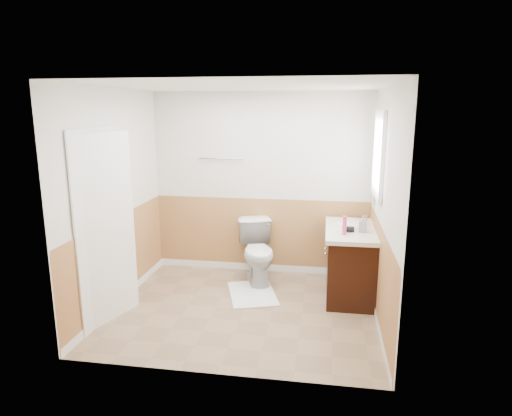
% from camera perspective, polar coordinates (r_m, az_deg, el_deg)
% --- Properties ---
extents(floor, '(3.00, 3.00, 0.00)m').
position_cam_1_polar(floor, '(5.25, -1.55, -12.90)').
color(floor, '#8C7051').
rests_on(floor, ground).
extents(ceiling, '(3.00, 3.00, 0.00)m').
position_cam_1_polar(ceiling, '(4.75, -1.73, 15.48)').
color(ceiling, white).
rests_on(ceiling, floor).
extents(wall_back, '(3.00, 0.00, 3.00)m').
position_cam_1_polar(wall_back, '(6.11, 0.63, 3.08)').
color(wall_back, silver).
rests_on(wall_back, floor).
extents(wall_front, '(3.00, 0.00, 3.00)m').
position_cam_1_polar(wall_front, '(3.62, -5.46, -3.71)').
color(wall_front, silver).
rests_on(wall_front, floor).
extents(wall_left, '(0.00, 3.00, 3.00)m').
position_cam_1_polar(wall_left, '(5.33, -17.69, 1.06)').
color(wall_left, silver).
rests_on(wall_left, floor).
extents(wall_right, '(0.00, 3.00, 3.00)m').
position_cam_1_polar(wall_right, '(4.81, 16.22, -0.06)').
color(wall_right, silver).
rests_on(wall_right, floor).
extents(wainscot_back, '(3.00, 0.00, 3.00)m').
position_cam_1_polar(wainscot_back, '(6.27, 0.60, -3.72)').
color(wainscot_back, '#B77C49').
rests_on(wainscot_back, floor).
extents(wainscot_front, '(3.00, 0.00, 3.00)m').
position_cam_1_polar(wainscot_front, '(3.91, -5.18, -14.28)').
color(wainscot_front, '#B77C49').
rests_on(wainscot_front, floor).
extents(wainscot_left, '(0.00, 2.60, 2.60)m').
position_cam_1_polar(wainscot_left, '(5.52, -17.06, -6.59)').
color(wainscot_left, '#B77C49').
rests_on(wainscot_left, floor).
extents(wainscot_right, '(0.00, 2.60, 2.60)m').
position_cam_1_polar(wainscot_right, '(5.02, 15.56, -8.44)').
color(wainscot_right, '#B77C49').
rests_on(wainscot_right, floor).
extents(toilet, '(0.67, 0.89, 0.81)m').
position_cam_1_polar(toilet, '(5.91, 0.26, -5.70)').
color(toilet, silver).
rests_on(toilet, floor).
extents(bath_mat, '(0.77, 0.93, 0.02)m').
position_cam_1_polar(bath_mat, '(5.63, -0.48, -10.99)').
color(bath_mat, white).
rests_on(bath_mat, floor).
extents(vanity_cabinet, '(0.55, 1.10, 0.80)m').
position_cam_1_polar(vanity_cabinet, '(5.62, 12.00, -7.03)').
color(vanity_cabinet, black).
rests_on(vanity_cabinet, floor).
extents(vanity_knob_left, '(0.03, 0.03, 0.03)m').
position_cam_1_polar(vanity_knob_left, '(5.47, 8.96, -5.81)').
color(vanity_knob_left, silver).
rests_on(vanity_knob_left, vanity_cabinet).
extents(vanity_knob_right, '(0.03, 0.03, 0.03)m').
position_cam_1_polar(vanity_knob_right, '(5.66, 8.98, -5.17)').
color(vanity_knob_right, white).
rests_on(vanity_knob_right, vanity_cabinet).
extents(countertop, '(0.60, 1.15, 0.05)m').
position_cam_1_polar(countertop, '(5.49, 12.10, -2.85)').
color(countertop, white).
rests_on(countertop, vanity_cabinet).
extents(sink_basin, '(0.36, 0.36, 0.02)m').
position_cam_1_polar(sink_basin, '(5.63, 12.14, -2.10)').
color(sink_basin, white).
rests_on(sink_basin, countertop).
extents(faucet, '(0.02, 0.02, 0.14)m').
position_cam_1_polar(faucet, '(5.63, 14.00, -1.57)').
color(faucet, silver).
rests_on(faucet, countertop).
extents(lotion_bottle, '(0.05, 0.05, 0.22)m').
position_cam_1_polar(lotion_bottle, '(5.18, 11.32, -2.21)').
color(lotion_bottle, '#DE3975').
rests_on(lotion_bottle, countertop).
extents(soap_dispenser, '(0.10, 0.10, 0.20)m').
position_cam_1_polar(soap_dispenser, '(5.35, 13.61, -1.98)').
color(soap_dispenser, gray).
rests_on(soap_dispenser, countertop).
extents(hair_dryer_body, '(0.14, 0.07, 0.07)m').
position_cam_1_polar(hair_dryer_body, '(5.31, 11.78, -2.68)').
color(hair_dryer_body, black).
rests_on(hair_dryer_body, countertop).
extents(hair_dryer_handle, '(0.03, 0.03, 0.07)m').
position_cam_1_polar(hair_dryer_handle, '(5.35, 11.43, -2.91)').
color(hair_dryer_handle, black).
rests_on(hair_dryer_handle, countertop).
extents(mirror_panel, '(0.02, 0.35, 0.90)m').
position_cam_1_polar(mirror_panel, '(5.83, 14.89, 5.18)').
color(mirror_panel, silver).
rests_on(mirror_panel, wall_right).
extents(window_frame, '(0.04, 0.80, 1.00)m').
position_cam_1_polar(window_frame, '(5.30, 15.48, 6.62)').
color(window_frame, white).
rests_on(window_frame, wall_right).
extents(window_glass, '(0.01, 0.70, 0.90)m').
position_cam_1_polar(window_glass, '(5.31, 15.65, 6.61)').
color(window_glass, white).
rests_on(window_glass, wall_right).
extents(door, '(0.29, 0.78, 2.04)m').
position_cam_1_polar(door, '(4.95, -18.79, -2.62)').
color(door, white).
rests_on(door, wall_left).
extents(door_frame, '(0.02, 0.92, 2.10)m').
position_cam_1_polar(door_frame, '(4.98, -19.57, -2.46)').
color(door_frame, white).
rests_on(door_frame, wall_left).
extents(door_knob, '(0.06, 0.06, 0.06)m').
position_cam_1_polar(door_knob, '(5.22, -16.48, -2.47)').
color(door_knob, silver).
rests_on(door_knob, door).
extents(towel_bar, '(0.62, 0.02, 0.02)m').
position_cam_1_polar(towel_bar, '(6.11, -4.57, 6.36)').
color(towel_bar, silver).
rests_on(towel_bar, wall_back).
extents(tp_holder_bar, '(0.14, 0.02, 0.02)m').
position_cam_1_polar(tp_holder_bar, '(6.17, -0.40, -2.05)').
color(tp_holder_bar, silver).
rests_on(tp_holder_bar, wall_back).
extents(tp_roll, '(0.10, 0.11, 0.11)m').
position_cam_1_polar(tp_roll, '(6.17, -0.40, -2.05)').
color(tp_roll, white).
rests_on(tp_roll, tp_holder_bar).
extents(tp_sheet, '(0.10, 0.01, 0.16)m').
position_cam_1_polar(tp_sheet, '(6.20, -0.40, -3.03)').
color(tp_sheet, white).
rests_on(tp_sheet, tp_roll).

